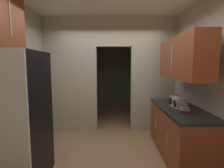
{
  "coord_description": "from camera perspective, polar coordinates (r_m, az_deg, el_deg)",
  "views": [
    {
      "loc": [
        0.13,
        -2.77,
        1.62
      ],
      "look_at": [
        0.08,
        0.8,
        1.24
      ],
      "focal_mm": 26.81,
      "sensor_mm": 36.0,
      "label": 1
    }
  ],
  "objects": [
    {
      "name": "book_stack",
      "position": [
        2.97,
        23.52,
        -7.94
      ],
      "size": [
        0.15,
        0.17,
        0.07
      ],
      "color": "red",
      "rests_on": "lower_cabinet_run"
    },
    {
      "name": "kitchen_partition",
      "position": [
        4.2,
        -1.28,
        4.36
      ],
      "size": [
        3.27,
        0.12,
        2.82
      ],
      "color": "#ADA899",
      "rests_on": "ground"
    },
    {
      "name": "lower_cabinet_run",
      "position": [
        3.36,
        21.88,
        -14.83
      ],
      "size": [
        0.68,
        1.71,
        0.89
      ],
      "color": "brown",
      "rests_on": "ground"
    },
    {
      "name": "ground",
      "position": [
        3.21,
        -1.73,
        -24.23
      ],
      "size": [
        20.0,
        20.0,
        0.0
      ],
      "primitive_type": "plane",
      "color": "#93704C"
    },
    {
      "name": "refrigerator",
      "position": [
        2.68,
        -29.71,
        -10.09
      ],
      "size": [
        0.71,
        0.78,
        1.82
      ],
      "color": "black",
      "rests_on": "ground"
    },
    {
      "name": "boombox",
      "position": [
        3.23,
        21.54,
        -5.77
      ],
      "size": [
        0.19,
        0.34,
        0.21
      ],
      "color": "#B2B2B7",
      "rests_on": "lower_cabinet_run"
    },
    {
      "name": "upper_cabinet_counterside",
      "position": [
        3.15,
        22.83,
        8.05
      ],
      "size": [
        0.36,
        1.54,
        0.71
      ],
      "color": "brown"
    },
    {
      "name": "adjoining_room_shell",
      "position": [
        5.93,
        -0.37,
        4.02
      ],
      "size": [
        3.27,
        2.52,
        2.82
      ],
      "color": "slate",
      "rests_on": "ground"
    }
  ]
}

